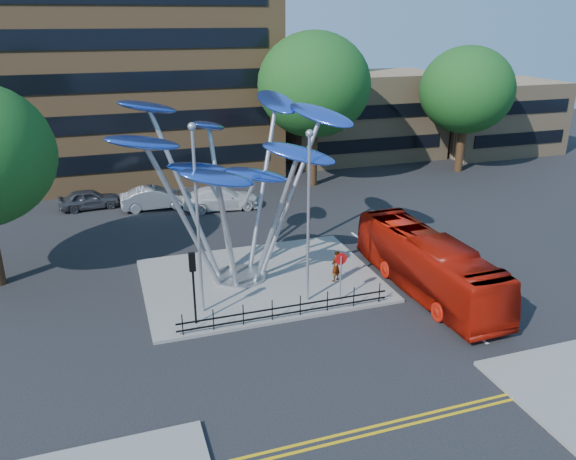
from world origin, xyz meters
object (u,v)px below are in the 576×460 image
object	(u,v)px
tree_far	(467,90)
street_lamp_right	(309,203)
traffic_light_island	(193,273)
parked_car_left	(89,199)
tree_right	(314,85)
red_bus	(427,264)
parked_car_right	(221,198)
leaf_sculpture	(233,151)
no_entry_sign_island	(341,268)
street_lamp_left	(197,205)
parked_car_mid	(155,198)
pedestrian	(336,266)

from	to	relation	value
tree_far	street_lamp_right	bearing A→B (deg)	-138.53
traffic_light_island	parked_car_left	bearing A→B (deg)	103.23
tree_right	parked_car_left	world-z (taller)	tree_right
red_bus	parked_car_right	world-z (taller)	red_bus
leaf_sculpture	no_entry_sign_island	size ratio (longest dim) A/B	5.19
street_lamp_left	parked_car_mid	distance (m)	16.97
tree_far	parked_car_left	xyz separation A→B (m)	(-31.43, -0.65, -6.39)
red_bus	street_lamp_left	bearing A→B (deg)	172.71
parked_car_mid	red_bus	bearing A→B (deg)	-146.56
parked_car_mid	no_entry_sign_island	bearing A→B (deg)	-158.05
tree_far	street_lamp_right	xyz separation A→B (m)	(-21.50, -19.00, -2.01)
leaf_sculpture	pedestrian	bearing A→B (deg)	-24.78
traffic_light_island	red_bus	distance (m)	11.66
tree_far	parked_car_right	xyz separation A→B (m)	(-22.43, -3.68, -6.30)
parked_car_mid	tree_far	bearing A→B (deg)	-85.28
pedestrian	traffic_light_island	bearing A→B (deg)	-16.10
street_lamp_right	parked_car_right	size ratio (longest dim) A/B	1.50
street_lamp_left	no_entry_sign_island	xyz separation A→B (m)	(6.50, -0.98, -3.54)
no_entry_sign_island	leaf_sculpture	bearing A→B (deg)	134.33
pedestrian	tree_far	bearing A→B (deg)	-168.87
tree_right	street_lamp_right	xyz separation A→B (m)	(-7.50, -19.00, -2.94)
street_lamp_right	parked_car_mid	xyz separation A→B (m)	(-5.43, 16.84, -4.30)
tree_far	parked_car_left	distance (m)	32.08
pedestrian	parked_car_right	size ratio (longest dim) A/B	0.30
street_lamp_left	traffic_light_island	distance (m)	2.96
leaf_sculpture	parked_car_left	xyz separation A→B (m)	(-7.36, 14.67, -6.15)
tree_right	traffic_light_island	size ratio (longest dim) A/B	3.54
parked_car_left	no_entry_sign_island	bearing A→B (deg)	-153.99
tree_right	no_entry_sign_island	size ratio (longest dim) A/B	4.94
street_lamp_left	red_bus	distance (m)	11.82
street_lamp_right	traffic_light_island	bearing A→B (deg)	-174.81
street_lamp_left	traffic_light_island	size ratio (longest dim) A/B	2.57
tree_right	parked_car_mid	distance (m)	14.98
tree_far	traffic_light_island	size ratio (longest dim) A/B	3.16
leaf_sculpture	parked_car_left	world-z (taller)	leaf_sculpture
leaf_sculpture	parked_car_right	xyz separation A→B (m)	(1.64, 11.64, -6.07)
parked_car_mid	parked_car_right	xyz separation A→B (m)	(4.50, -1.52, 0.00)
tree_right	street_lamp_right	distance (m)	20.64
street_lamp_right	parked_car_right	xyz separation A→B (m)	(-0.93, 15.32, -4.29)
tree_far	no_entry_sign_island	xyz separation A→B (m)	(-20.00, -19.48, -5.29)
street_lamp_right	parked_car_mid	world-z (taller)	street_lamp_right
tree_far	parked_car_right	world-z (taller)	tree_far
pedestrian	parked_car_right	world-z (taller)	pedestrian
traffic_light_island	parked_car_left	size ratio (longest dim) A/B	0.81
tree_right	parked_car_right	bearing A→B (deg)	-156.41
street_lamp_left	parked_car_mid	bearing A→B (deg)	91.51
traffic_light_island	tree_far	bearing A→B (deg)	35.84
parked_car_left	street_lamp_left	bearing A→B (deg)	-169.80
no_entry_sign_island	parked_car_left	size ratio (longest dim) A/B	0.58
street_lamp_left	pedestrian	distance (m)	8.42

